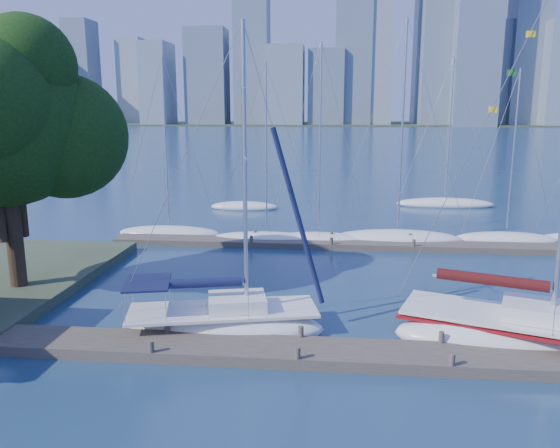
# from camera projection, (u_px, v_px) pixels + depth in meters

# --- Properties ---
(ground) EXTENTS (700.00, 700.00, 0.00)m
(ground) POSITION_uv_depth(u_px,v_px,m) (299.00, 358.00, 19.09)
(ground) COLOR navy
(ground) RESTS_ON ground
(near_dock) EXTENTS (26.00, 2.00, 0.40)m
(near_dock) POSITION_uv_depth(u_px,v_px,m) (299.00, 352.00, 19.04)
(near_dock) COLOR #473C34
(near_dock) RESTS_ON ground
(far_dock) EXTENTS (30.00, 1.80, 0.36)m
(far_dock) POSITION_uv_depth(u_px,v_px,m) (347.00, 244.00, 34.44)
(far_dock) COLOR #473C34
(far_dock) RESTS_ON ground
(far_shore) EXTENTS (800.00, 100.00, 1.50)m
(far_shore) POSITION_uv_depth(u_px,v_px,m) (333.00, 124.00, 330.72)
(far_shore) COLOR #38472D
(far_shore) RESTS_ON ground
(tree) EXTENTS (9.92, 9.01, 12.45)m
(tree) POSITION_uv_depth(u_px,v_px,m) (3.00, 117.00, 23.79)
(tree) COLOR black
(tree) RESTS_ON ground
(sailboat_navy) EXTENTS (8.22, 4.28, 12.16)m
(sailboat_navy) POSITION_uv_depth(u_px,v_px,m) (223.00, 308.00, 21.17)
(sailboat_navy) COLOR white
(sailboat_navy) RESTS_ON ground
(sailboat_maroon) EXTENTS (9.48, 5.82, 15.50)m
(sailboat_maroon) POSITION_uv_depth(u_px,v_px,m) (521.00, 313.00, 20.02)
(sailboat_maroon) COLOR white
(sailboat_maroon) RESTS_ON ground
(bg_boat_0) EXTENTS (7.34, 3.23, 12.25)m
(bg_boat_0) POSITION_uv_depth(u_px,v_px,m) (169.00, 232.00, 37.49)
(bg_boat_0) COLOR white
(bg_boat_0) RESTS_ON ground
(bg_boat_1) EXTENTS (7.69, 4.33, 11.75)m
(bg_boat_1) POSITION_uv_depth(u_px,v_px,m) (267.00, 238.00, 35.81)
(bg_boat_1) COLOR white
(bg_boat_1) RESTS_ON ground
(bg_boat_2) EXTENTS (6.89, 3.82, 12.92)m
(bg_boat_2) POSITION_uv_depth(u_px,v_px,m) (319.00, 239.00, 35.65)
(bg_boat_2) COLOR white
(bg_boat_2) RESTS_ON ground
(bg_boat_3) EXTENTS (8.47, 2.70, 14.38)m
(bg_boat_3) POSITION_uv_depth(u_px,v_px,m) (397.00, 238.00, 35.57)
(bg_boat_3) COLOR white
(bg_boat_3) RESTS_ON ground
(bg_boat_4) EXTENTS (6.99, 4.27, 11.34)m
(bg_boat_4) POSITION_uv_depth(u_px,v_px,m) (506.00, 239.00, 35.54)
(bg_boat_4) COLOR white
(bg_boat_4) RESTS_ON ground
(bg_boat_6) EXTENTS (6.22, 3.37, 11.08)m
(bg_boat_6) POSITION_uv_depth(u_px,v_px,m) (244.00, 206.00, 47.72)
(bg_boat_6) COLOR white
(bg_boat_6) RESTS_ON ground
(bg_boat_7) EXTENTS (8.90, 4.09, 13.31)m
(bg_boat_7) POSITION_uv_depth(u_px,v_px,m) (445.00, 203.00, 48.98)
(bg_boat_7) COLOR white
(bg_boat_7) RESTS_ON ground
(skyline) EXTENTS (502.22, 51.31, 122.32)m
(skyline) POSITION_uv_depth(u_px,v_px,m) (377.00, 56.00, 291.90)
(skyline) COLOR gray
(skyline) RESTS_ON ground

